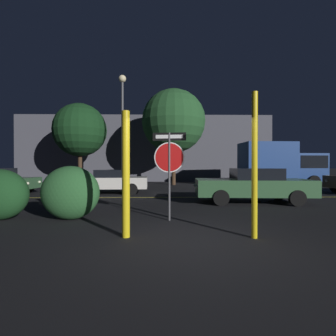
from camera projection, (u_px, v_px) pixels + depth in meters
ground_plane at (191, 240)px, 5.24m from camera, size 260.00×260.00×0.00m
road_center_stripe at (175, 197)px, 12.36m from camera, size 38.38×0.12×0.01m
stop_sign at (169, 158)px, 7.14m from camera, size 0.91×0.14×2.40m
yellow_pole_left at (126, 174)px, 5.47m from camera, size 0.16×0.16×2.64m
yellow_pole_right at (255, 165)px, 5.40m from camera, size 0.12×0.12×3.03m
hedge_bush_1 at (71, 193)px, 7.29m from camera, size 1.61×1.11×1.49m
passing_car_2 at (110, 181)px, 14.09m from camera, size 4.21×2.18×1.28m
passing_car_3 at (253, 185)px, 10.63m from camera, size 4.70×2.28×1.39m
delivery_truck at (281, 164)px, 18.64m from camera, size 5.75×2.69×3.13m
street_lamp at (122, 111)px, 18.26m from camera, size 0.52×0.52×7.82m
tree_0 at (174, 121)px, 20.41m from camera, size 4.95×4.95×7.45m
tree_1 at (80, 130)px, 20.61m from camera, size 4.17×4.17×6.39m
building_backdrop at (146, 150)px, 26.39m from camera, size 24.04×4.06×6.25m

